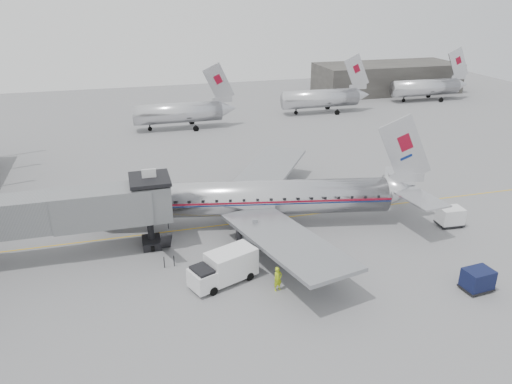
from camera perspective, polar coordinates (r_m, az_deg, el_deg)
ground at (r=43.75m, az=0.87°, el=-6.80°), size 160.00×160.00×0.00m
hangar at (r=113.04m, az=14.68°, el=12.52°), size 30.00×12.00×6.00m
apron_line at (r=49.62m, az=2.25°, el=-3.05°), size 60.00×0.15×0.01m
jet_bridge at (r=44.16m, az=-21.78°, el=-2.18°), size 21.00×6.20×7.10m
distant_aircraft_near at (r=81.25m, az=-8.82°, el=9.03°), size 16.39×3.20×10.26m
distant_aircraft_mid at (r=91.60m, az=7.46°, el=10.64°), size 16.39×3.20×10.26m
distant_aircraft_far at (r=106.42m, az=18.86°, el=11.31°), size 16.39×3.20×10.26m
airliner at (r=47.49m, az=-0.22°, el=-0.69°), size 33.49×30.74×10.70m
service_van at (r=38.97m, az=-3.69°, el=-8.59°), size 5.76×3.91×2.53m
baggage_cart_navy at (r=41.72m, az=24.00°, el=-9.11°), size 2.36×1.89×1.74m
baggage_cart_white at (r=51.32m, az=21.33°, el=-2.59°), size 2.43×1.90×1.83m
ramp_worker at (r=38.17m, az=2.51°, el=-9.90°), size 0.83×0.67×1.98m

